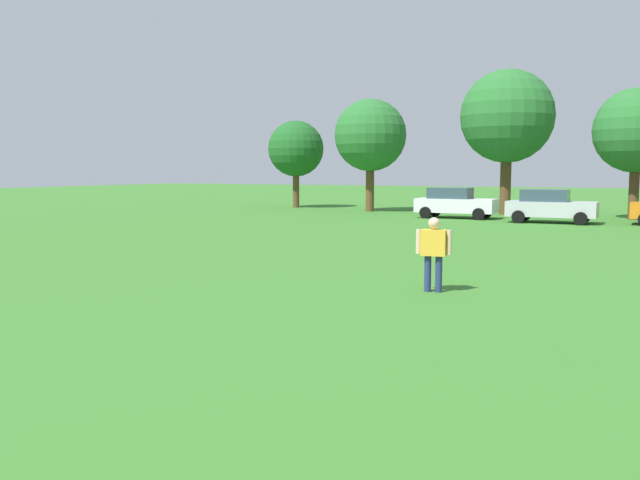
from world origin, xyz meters
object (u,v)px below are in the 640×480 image
at_px(adult_bystander, 434,248).
at_px(tree_right, 637,131).
at_px(parked_car_silver_1, 550,206).
at_px(tree_center, 507,117).
at_px(tree_far_left, 296,149).
at_px(tree_left, 370,136).
at_px(parked_car_white_0, 455,203).

xyz_separation_m(adult_bystander, tree_right, (3.15, 25.77, 3.74)).
bearing_deg(adult_bystander, parked_car_silver_1, 82.98).
xyz_separation_m(parked_car_silver_1, tree_center, (-3.34, 5.63, 4.92)).
relative_size(tree_far_left, tree_left, 0.85).
bearing_deg(tree_far_left, tree_left, -16.11).
bearing_deg(parked_car_silver_1, tree_center, 120.70).
bearing_deg(adult_bystander, tree_left, 106.53).
bearing_deg(tree_center, parked_car_silver_1, -59.30).
bearing_deg(parked_car_white_0, tree_far_left, 156.76).
height_order(parked_car_white_0, tree_left, tree_left).
relative_size(parked_car_white_0, tree_right, 0.62).
height_order(adult_bystander, tree_right, tree_right).
bearing_deg(parked_car_white_0, adult_bystander, -75.85).
bearing_deg(tree_right, parked_car_silver_1, -130.47).
height_order(tree_left, tree_right, tree_left).
xyz_separation_m(adult_bystander, parked_car_silver_1, (-0.52, 21.47, -0.11)).
distance_m(tree_left, tree_center, 8.49).
distance_m(parked_car_white_0, parked_car_silver_1, 5.33).
xyz_separation_m(adult_bystander, parked_car_white_0, (-5.72, 22.68, -0.11)).
bearing_deg(parked_car_silver_1, tree_left, 157.29).
xyz_separation_m(parked_car_white_0, tree_center, (1.85, 4.43, 4.92)).
distance_m(adult_bystander, tree_center, 27.80).
height_order(parked_car_white_0, tree_far_left, tree_far_left).
relative_size(parked_car_silver_1, tree_right, 0.62).
bearing_deg(parked_car_white_0, tree_center, 67.31).
bearing_deg(parked_car_white_0, tree_right, 19.25).
distance_m(tree_center, tree_right, 7.22).
bearing_deg(parked_car_silver_1, adult_bystander, -88.61).
relative_size(adult_bystander, tree_center, 0.19).
bearing_deg(tree_far_left, parked_car_silver_1, -20.45).
relative_size(parked_car_white_0, tree_far_left, 0.71).
relative_size(adult_bystander, tree_far_left, 0.27).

